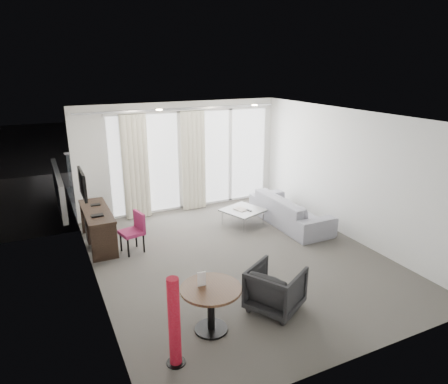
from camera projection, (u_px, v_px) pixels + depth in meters
name	position (u px, v px, depth m)	size (l,w,h in m)	color
floor	(238.00, 257.00, 7.43)	(5.00, 6.00, 0.00)	#49453F
ceiling	(240.00, 116.00, 6.63)	(5.00, 6.00, 0.00)	white
wall_left	(91.00, 212.00, 6.00)	(0.00, 6.00, 2.60)	silver
wall_right	(348.00, 174.00, 8.05)	(0.00, 6.00, 2.60)	silver
wall_front	(363.00, 264.00, 4.45)	(5.00, 0.00, 2.60)	silver
window_panel	(193.00, 159.00, 9.74)	(4.00, 0.02, 2.38)	white
window_frame	(193.00, 160.00, 9.73)	(4.10, 0.06, 2.44)	white
curtain_left	(136.00, 167.00, 9.01)	(0.60, 0.20, 2.38)	beige
curtain_right	(194.00, 161.00, 9.58)	(0.60, 0.20, 2.38)	beige
curtain_track	(182.00, 109.00, 9.10)	(4.80, 0.04, 0.04)	#B2B2B7
downlight_a	(159.00, 110.00, 7.64)	(0.12, 0.12, 0.02)	#FFE0B2
downlight_b	(255.00, 105.00, 8.50)	(0.12, 0.12, 0.02)	#FFE0B2
desk	(98.00, 228.00, 7.82)	(0.49, 1.56, 0.73)	black
tv	(82.00, 184.00, 7.25)	(0.05, 0.80, 0.50)	black
desk_chair	(132.00, 233.00, 7.52)	(0.42, 0.40, 0.78)	#93224D
round_table	(211.00, 309.00, 5.30)	(0.81, 0.81, 0.65)	#472D1B
menu_card	(202.00, 281.00, 5.23)	(0.11, 0.02, 0.20)	white
red_lamp	(174.00, 322.00, 4.62)	(0.23, 0.23, 1.15)	maroon
tub_armchair	(275.00, 289.00, 5.77)	(0.71, 0.73, 0.66)	black
coffee_table	(243.00, 217.00, 8.89)	(0.79, 0.79, 0.35)	gray
remote	(249.00, 210.00, 8.76)	(0.05, 0.18, 0.02)	black
magazine	(241.00, 209.00, 8.82)	(0.22, 0.28, 0.02)	gray
sofa	(290.00, 210.00, 8.89)	(2.20, 0.86, 0.64)	gray
terrace_slab	(175.00, 191.00, 11.43)	(5.60, 3.00, 0.12)	#4D4D50
rattan_chair_a	(195.00, 173.00, 11.40)	(0.61, 0.61, 0.89)	#4E3821
rattan_chair_b	(229.00, 164.00, 12.46)	(0.61, 0.61, 0.89)	#4E3821
rattan_table	(207.00, 183.00, 11.18)	(0.50, 0.50, 0.50)	#4E3821
balustrade	(159.00, 162.00, 12.51)	(5.50, 0.06, 1.05)	#B2B2B7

